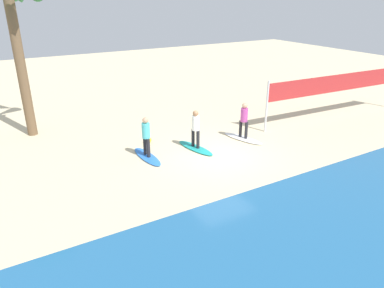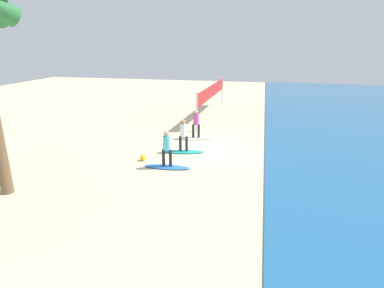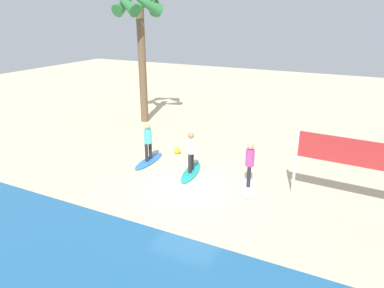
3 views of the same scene
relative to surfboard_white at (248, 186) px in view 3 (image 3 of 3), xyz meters
name	(u,v)px [view 3 (image 3 of 3)]	position (x,y,z in m)	size (l,w,h in m)	color
ground_plane	(190,186)	(1.96, 0.94, -0.04)	(60.00, 60.00, 0.00)	beige
surfboard_white	(248,186)	(0.00, 0.00, 0.00)	(2.10, 0.56, 0.09)	white
surfer_white	(250,161)	(0.00, 0.00, 0.99)	(0.32, 0.45, 1.64)	#232328
surfboard_teal	(191,172)	(2.46, -0.14, 0.00)	(2.10, 0.56, 0.09)	teal
surfer_teal	(191,149)	(2.46, -0.14, 0.99)	(0.32, 0.45, 1.64)	#232328
surfboard_blue	(149,161)	(4.63, -0.36, 0.00)	(2.10, 0.56, 0.09)	blue
surfer_blue	(148,139)	(4.63, -0.36, 0.99)	(0.32, 0.46, 1.64)	#232328
palm_tree	(140,18)	(8.28, -5.54, 5.79)	(2.88, 3.03, 7.28)	brown
beach_ball	(177,151)	(3.98, -1.75, 0.11)	(0.30, 0.30, 0.30)	yellow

